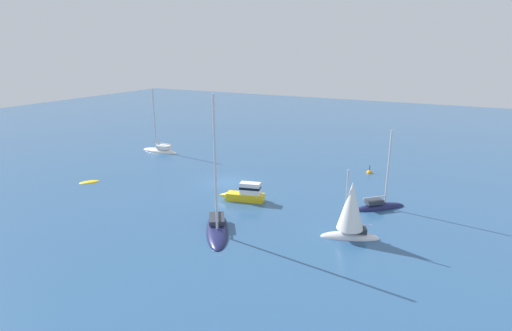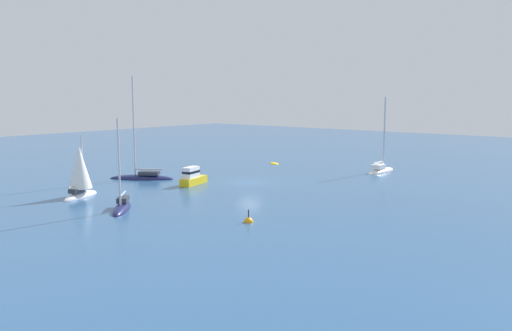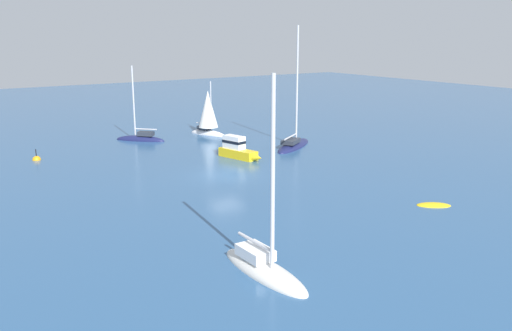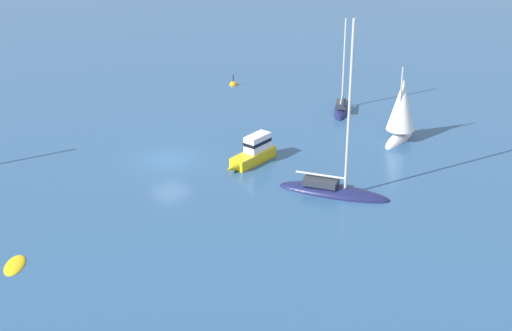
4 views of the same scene
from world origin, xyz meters
The scene contains 8 objects.
ground_plane centered at (0.00, 0.00, 0.00)m, with size 160.00×160.00×0.00m, color #2D5684.
tender centered at (13.74, 7.04, 0.00)m, with size 2.09×2.34×0.31m.
sailboat centered at (-5.59, 10.75, 0.20)m, with size 5.45×6.98×11.70m.
sloop centered at (-16.50, -0.20, 0.16)m, with size 4.56×4.37×7.95m.
sloop_1 centered at (-15.59, 7.04, 2.04)m, with size 4.72×2.75×6.17m.
launch centered at (-4.44, 3.85, 0.76)m, with size 4.67×2.03×1.89m.
ketch centered at (15.88, -7.38, 0.22)m, with size 6.05×1.66×9.45m.
channel_buoy centered at (-13.28, -10.88, 0.01)m, with size 0.71×0.71×1.29m.
Camera 2 is at (-41.93, -34.68, 9.31)m, focal length 36.65 mm.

